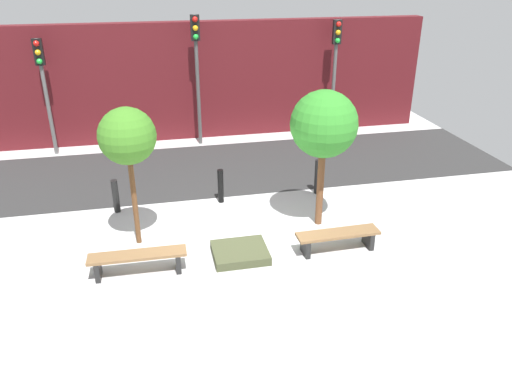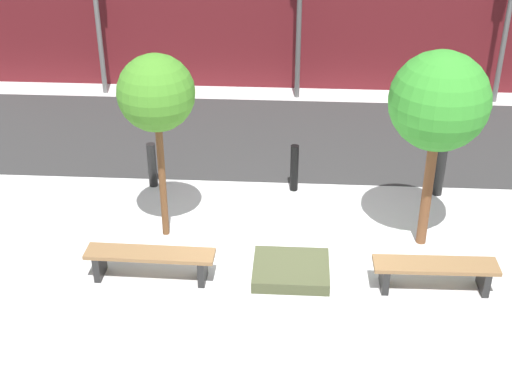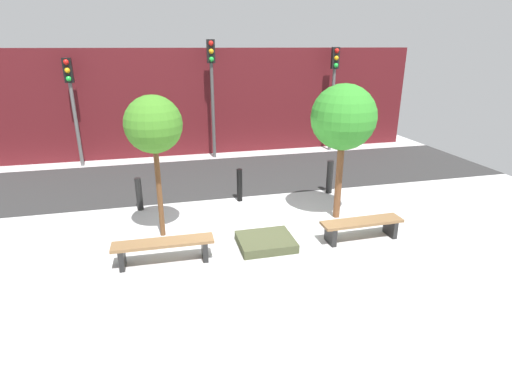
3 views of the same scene
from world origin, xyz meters
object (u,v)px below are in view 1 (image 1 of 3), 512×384
object	(u,v)px
bollard_far_left	(116,196)
traffic_light_mid_west	(197,58)
bollard_left	(221,186)
bench_right	(338,237)
bollard_center	(318,177)
tree_behind_right_bench	(324,125)
bench_left	(138,259)
traffic_light_west	(43,76)
tree_behind_left_bench	(127,137)
planter_bed	(240,253)
traffic_light_mid_east	(335,58)

from	to	relation	value
bollard_far_left	traffic_light_mid_west	size ratio (longest dim) A/B	0.20
bollard_left	traffic_light_mid_west	size ratio (longest dim) A/B	0.21
bench_right	bollard_far_left	world-z (taller)	bollard_far_left
bollard_center	tree_behind_right_bench	bearing A→B (deg)	-107.62
bench_left	traffic_light_west	size ratio (longest dim) A/B	0.53
bench_left	bollard_left	distance (m)	3.57
bench_left	traffic_light_mid_west	xyz separation A→B (m)	(2.10, 7.55, 2.52)
tree_behind_left_bench	bollard_far_left	size ratio (longest dim) A/B	3.60
tree_behind_right_bench	traffic_light_west	size ratio (longest dim) A/B	0.89
tree_behind_right_bench	bollard_far_left	xyz separation A→B (m)	(-4.71, 1.64, -2.01)
bench_left	bollard_center	bearing A→B (deg)	32.64
bench_left	tree_behind_left_bench	xyz separation A→B (m)	(-0.00, 1.26, 2.12)
tree_behind_right_bench	bollard_left	xyz separation A→B (m)	(-2.10, 1.64, -1.99)
bench_left	traffic_light_mid_west	world-z (taller)	traffic_light_mid_west
tree_behind_left_bench	tree_behind_right_bench	bearing A→B (deg)	-0.00
bollard_left	tree_behind_left_bench	bearing A→B (deg)	-142.03
bench_right	traffic_light_west	world-z (taller)	traffic_light_west
traffic_light_west	traffic_light_mid_west	xyz separation A→B (m)	(4.70, 0.00, 0.36)
bollard_center	traffic_light_west	distance (m)	8.90
bench_left	bench_right	size ratio (longest dim) A/B	1.07
tree_behind_right_bench	bollard_left	distance (m)	3.32
bench_left	traffic_light_mid_west	distance (m)	8.23
traffic_light_west	planter_bed	bearing A→B (deg)	-57.42
bollard_left	traffic_light_west	distance (m)	6.92
traffic_light_west	bench_right	bearing A→B (deg)	-48.02
traffic_light_west	tree_behind_right_bench	bearing A→B (deg)	-42.81
traffic_light_west	bollard_far_left	bearing A→B (deg)	-65.94
traffic_light_mid_west	traffic_light_mid_east	xyz separation A→B (m)	(4.70, -0.00, -0.16)
bench_right	planter_bed	xyz separation A→B (m)	(-2.10, 0.20, -0.23)
tree_behind_left_bench	bench_left	bearing A→B (deg)	-90.00
bollard_center	traffic_light_west	size ratio (longest dim) A/B	0.26
traffic_light_west	traffic_light_mid_west	world-z (taller)	traffic_light_mid_west
traffic_light_mid_west	tree_behind_right_bench	bearing A→B (deg)	-71.57
tree_behind_right_bench	planter_bed	bearing A→B (deg)	-153.26
tree_behind_right_bench	traffic_light_mid_east	xyz separation A→B (m)	(2.60, 6.29, 0.26)
planter_bed	traffic_light_mid_east	world-z (taller)	traffic_light_mid_east
tree_behind_left_bench	bollard_left	world-z (taller)	tree_behind_left_bench
bench_right	traffic_light_mid_west	distance (m)	8.24
traffic_light_mid_west	bollard_far_left	bearing A→B (deg)	-119.34
bollard_far_left	traffic_light_west	world-z (taller)	traffic_light_west
tree_behind_left_bench	planter_bed	bearing A→B (deg)	-26.74
bollard_left	bollard_center	world-z (taller)	bollard_center
tree_behind_right_bench	bollard_center	bearing A→B (deg)	72.38
traffic_light_mid_west	bench_right	bearing A→B (deg)	-74.48
traffic_light_mid_west	bench_left	bearing A→B (deg)	-105.52
bollard_far_left	bollard_left	size ratio (longest dim) A/B	0.95
bollard_far_left	traffic_light_mid_east	distance (m)	8.96
traffic_light_west	traffic_light_mid_west	distance (m)	4.71
bench_right	bollard_far_left	xyz separation A→B (m)	(-4.71, 2.89, 0.11)
bench_left	bench_right	xyz separation A→B (m)	(4.19, -0.00, -0.02)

